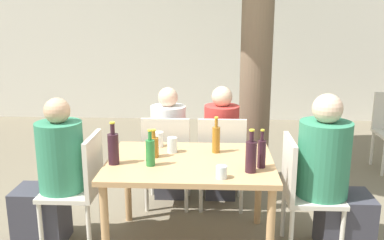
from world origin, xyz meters
name	(u,v)px	position (x,y,z in m)	size (l,w,h in m)	color
cafe_building_wall	(204,40)	(0.00, 4.37, 1.40)	(10.00, 0.08, 2.80)	silver
dining_table_front	(190,170)	(0.00, 0.00, 0.65)	(1.29, 0.95, 0.73)	tan
patio_chair_0	(81,183)	(-0.88, 0.00, 0.53)	(0.44, 0.44, 0.92)	beige
patio_chair_1	(302,187)	(0.88, 0.00, 0.53)	(0.44, 0.44, 0.92)	beige
patio_chair_2	(167,156)	(-0.26, 0.71, 0.53)	(0.44, 0.44, 0.92)	beige
patio_chair_3	(221,157)	(0.26, 0.71, 0.53)	(0.44, 0.44, 0.92)	beige
person_seated_0	(52,180)	(-1.11, 0.00, 0.55)	(0.58, 0.36, 1.22)	#383842
person_seated_1	(332,181)	(1.11, 0.00, 0.58)	(0.60, 0.40, 1.27)	#383842
person_seated_2	(170,149)	(-0.26, 0.95, 0.52)	(0.34, 0.57, 1.16)	#383842
person_seated_3	(221,149)	(0.26, 0.95, 0.52)	(0.34, 0.57, 1.18)	#383842
wine_bottle_0	(262,153)	(0.54, -0.13, 0.85)	(0.06, 0.06, 0.29)	#331923
wine_bottle_1	(113,148)	(-0.57, -0.11, 0.86)	(0.08, 0.08, 0.33)	#331923
wine_bottle_2	(251,156)	(0.45, -0.23, 0.86)	(0.08, 0.08, 0.32)	#331923
amber_bottle_3	(216,139)	(0.20, 0.21, 0.85)	(0.06, 0.06, 0.30)	#9E661E
green_bottle_4	(150,152)	(-0.29, -0.13, 0.84)	(0.07, 0.07, 0.28)	#287A38
amber_bottle_5	(154,146)	(-0.29, 0.07, 0.82)	(0.08, 0.08, 0.23)	#9E661E
drinking_glass_0	(172,145)	(-0.16, 0.19, 0.80)	(0.08, 0.08, 0.13)	silver
drinking_glass_1	(221,172)	(0.24, -0.36, 0.78)	(0.08, 0.08, 0.09)	silver
drinking_glass_2	(159,139)	(-0.29, 0.34, 0.80)	(0.08, 0.08, 0.13)	white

